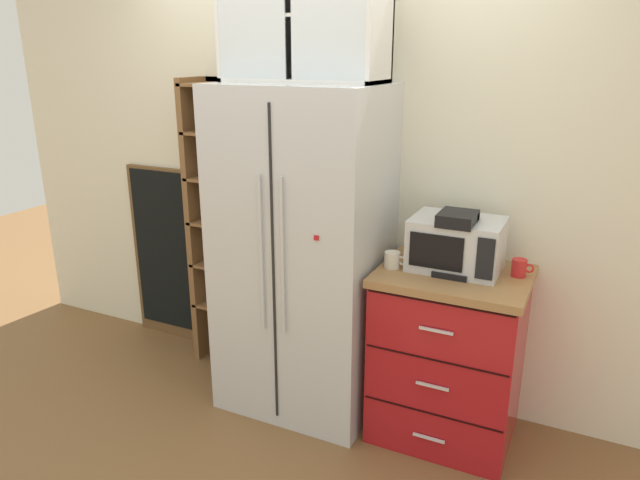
{
  "coord_description": "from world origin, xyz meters",
  "views": [
    {
      "loc": [
        1.39,
        -2.64,
        1.96
      ],
      "look_at": [
        0.1,
        0.03,
        1.0
      ],
      "focal_mm": 32.58,
      "sensor_mm": 36.0,
      "label": 1
    }
  ],
  "objects_px": {
    "chalkboard_menu": "(169,254)",
    "refrigerator": "(304,253)",
    "mug_red": "(519,268)",
    "coffee_maker": "(457,242)",
    "bottle_cobalt": "(454,249)",
    "mug_cream": "(393,260)",
    "microwave": "(456,244)"
  },
  "relations": [
    {
      "from": "mug_red",
      "to": "chalkboard_menu",
      "type": "height_order",
      "value": "chalkboard_menu"
    },
    {
      "from": "chalkboard_menu",
      "to": "refrigerator",
      "type": "bearing_deg",
      "value": -14.02
    },
    {
      "from": "microwave",
      "to": "chalkboard_menu",
      "type": "relative_size",
      "value": 0.36
    },
    {
      "from": "coffee_maker",
      "to": "bottle_cobalt",
      "type": "height_order",
      "value": "coffee_maker"
    },
    {
      "from": "microwave",
      "to": "mug_red",
      "type": "xyz_separation_m",
      "value": [
        0.3,
        0.03,
        -0.09
      ]
    },
    {
      "from": "coffee_maker",
      "to": "mug_cream",
      "type": "xyz_separation_m",
      "value": [
        -0.3,
        -0.08,
        -0.11
      ]
    },
    {
      "from": "mug_red",
      "to": "bottle_cobalt",
      "type": "distance_m",
      "value": 0.33
    },
    {
      "from": "mug_cream",
      "to": "bottle_cobalt",
      "type": "relative_size",
      "value": 0.39
    },
    {
      "from": "mug_red",
      "to": "bottle_cobalt",
      "type": "relative_size",
      "value": 0.36
    },
    {
      "from": "mug_red",
      "to": "mug_cream",
      "type": "height_order",
      "value": "mug_red"
    },
    {
      "from": "microwave",
      "to": "chalkboard_menu",
      "type": "xyz_separation_m",
      "value": [
        -2.02,
        0.21,
        -0.43
      ]
    },
    {
      "from": "microwave",
      "to": "coffee_maker",
      "type": "distance_m",
      "value": 0.05
    },
    {
      "from": "coffee_maker",
      "to": "chalkboard_menu",
      "type": "relative_size",
      "value": 0.25
    },
    {
      "from": "coffee_maker",
      "to": "chalkboard_menu",
      "type": "bearing_deg",
      "value": 172.81
    },
    {
      "from": "microwave",
      "to": "coffee_maker",
      "type": "relative_size",
      "value": 1.42
    },
    {
      "from": "refrigerator",
      "to": "mug_red",
      "type": "height_order",
      "value": "refrigerator"
    },
    {
      "from": "mug_red",
      "to": "microwave",
      "type": "bearing_deg",
      "value": -174.1
    },
    {
      "from": "mug_red",
      "to": "mug_cream",
      "type": "relative_size",
      "value": 0.93
    },
    {
      "from": "coffee_maker",
      "to": "mug_red",
      "type": "relative_size",
      "value": 2.92
    },
    {
      "from": "microwave",
      "to": "coffee_maker",
      "type": "height_order",
      "value": "coffee_maker"
    },
    {
      "from": "microwave",
      "to": "mug_cream",
      "type": "xyz_separation_m",
      "value": [
        -0.29,
        -0.13,
        -0.09
      ]
    },
    {
      "from": "microwave",
      "to": "mug_cream",
      "type": "relative_size",
      "value": 3.86
    },
    {
      "from": "coffee_maker",
      "to": "mug_cream",
      "type": "height_order",
      "value": "coffee_maker"
    },
    {
      "from": "coffee_maker",
      "to": "mug_red",
      "type": "distance_m",
      "value": 0.32
    },
    {
      "from": "mug_red",
      "to": "chalkboard_menu",
      "type": "xyz_separation_m",
      "value": [
        -2.32,
        0.18,
        -0.35
      ]
    },
    {
      "from": "mug_cream",
      "to": "microwave",
      "type": "bearing_deg",
      "value": 23.93
    },
    {
      "from": "refrigerator",
      "to": "microwave",
      "type": "xyz_separation_m",
      "value": [
        0.81,
        0.09,
        0.14
      ]
    },
    {
      "from": "microwave",
      "to": "chalkboard_menu",
      "type": "bearing_deg",
      "value": 173.95
    },
    {
      "from": "mug_red",
      "to": "refrigerator",
      "type": "bearing_deg",
      "value": -173.87
    },
    {
      "from": "mug_cream",
      "to": "coffee_maker",
      "type": "bearing_deg",
      "value": 15.99
    },
    {
      "from": "bottle_cobalt",
      "to": "chalkboard_menu",
      "type": "bearing_deg",
      "value": 171.61
    },
    {
      "from": "mug_red",
      "to": "mug_cream",
      "type": "bearing_deg",
      "value": -164.98
    }
  ]
}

